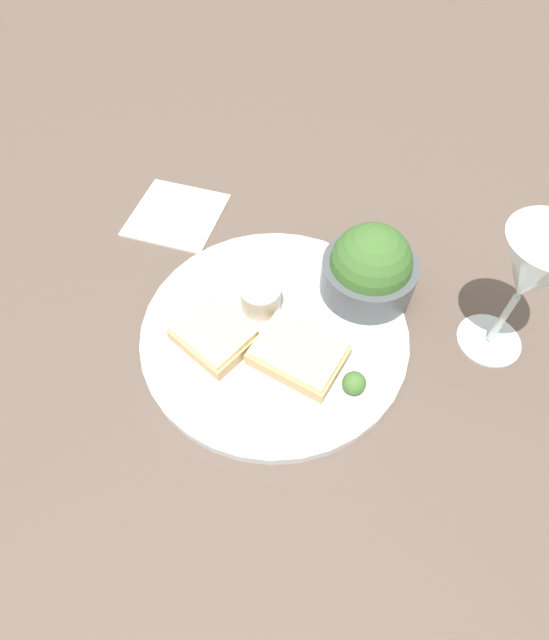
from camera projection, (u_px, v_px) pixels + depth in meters
The scene contains 9 objects.
ground_plane at pixel (274, 336), 0.62m from camera, with size 4.00×4.00×0.00m, color brown.
dinner_plate at pixel (274, 333), 0.61m from camera, with size 0.33×0.33×0.01m.
salad_bowl at pixel (370, 269), 0.61m from camera, with size 0.12×0.12×0.10m.
sauce_ramekin at pixel (261, 296), 0.61m from camera, with size 0.05×0.05×0.03m.
cheese_toast_near at pixel (298, 354), 0.57m from camera, with size 0.12×0.10×0.03m.
cheese_toast_far at pixel (214, 335), 0.58m from camera, with size 0.11×0.10×0.03m.
wine_glass at pixel (532, 273), 0.51m from camera, with size 0.09×0.09×0.18m.
garnish at pixel (354, 383), 0.55m from camera, with size 0.03×0.03×0.03m.
napkin at pixel (176, 214), 0.74m from camera, with size 0.13×0.13×0.01m.
Camera 1 is at (-0.07, 0.33, 0.52)m, focal length 28.00 mm.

